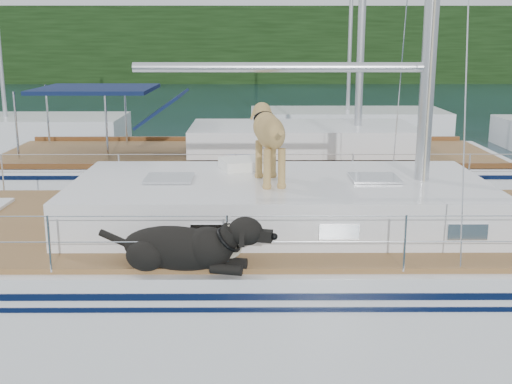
{
  "coord_description": "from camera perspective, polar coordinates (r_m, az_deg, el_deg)",
  "views": [
    {
      "loc": [
        0.46,
        -7.93,
        3.56
      ],
      "look_at": [
        0.5,
        0.2,
        1.6
      ],
      "focal_mm": 45.0,
      "sensor_mm": 36.0,
      "label": 1
    }
  ],
  "objects": [
    {
      "name": "main_sailboat",
      "position": [
        8.44,
        -2.77,
        -6.42
      ],
      "size": [
        12.0,
        3.99,
        14.01
      ],
      "color": "white",
      "rests_on": "ground"
    },
    {
      "name": "shore_bank",
      "position": [
        54.21,
        -0.78,
        10.4
      ],
      "size": [
        92.0,
        1.0,
        1.2
      ],
      "primitive_type": "cube",
      "color": "#595147",
      "rests_on": "ground"
    },
    {
      "name": "bg_boat_west",
      "position": [
        23.71,
        -21.27,
        5.07
      ],
      "size": [
        8.0,
        3.0,
        11.65
      ],
      "color": "white",
      "rests_on": "ground"
    },
    {
      "name": "ground",
      "position": [
        8.7,
        -3.34,
        -10.61
      ],
      "size": [
        120.0,
        120.0,
        0.0
      ],
      "primitive_type": "plane",
      "color": "black",
      "rests_on": "ground"
    },
    {
      "name": "tree_line",
      "position": [
        52.94,
        -0.8,
        12.92
      ],
      "size": [
        90.0,
        3.0,
        6.0
      ],
      "primitive_type": "cube",
      "color": "black",
      "rests_on": "ground"
    },
    {
      "name": "neighbor_sailboat",
      "position": [
        14.09,
        -0.36,
        1.52
      ],
      "size": [
        11.0,
        3.5,
        13.3
      ],
      "color": "white",
      "rests_on": "ground"
    },
    {
      "name": "bg_boat_center",
      "position": [
        24.39,
        8.11,
        6.08
      ],
      "size": [
        7.2,
        3.0,
        11.65
      ],
      "color": "white",
      "rests_on": "ground"
    }
  ]
}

